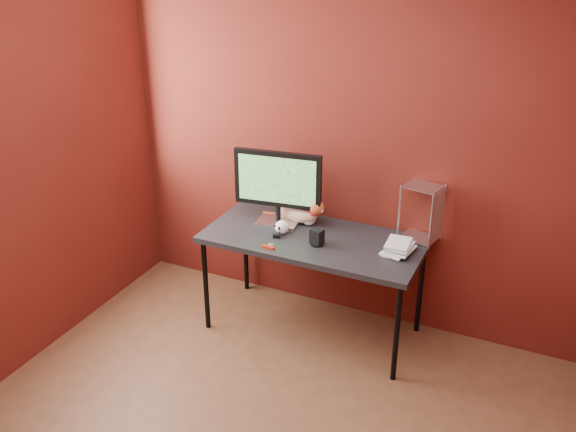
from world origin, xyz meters
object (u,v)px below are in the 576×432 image
at_px(skull_mug, 282,227).
at_px(book_stack, 393,192).
at_px(cat, 299,211).
at_px(desk, 313,244).
at_px(monitor, 278,184).
at_px(speaker, 317,238).

height_order(skull_mug, book_stack, book_stack).
bearing_deg(cat, book_stack, 3.62).
bearing_deg(desk, monitor, 163.48).
xyz_separation_m(speaker, book_stack, (0.46, 0.14, 0.36)).
distance_m(desk, skull_mug, 0.25).
distance_m(cat, skull_mug, 0.24).
bearing_deg(book_stack, desk, -175.14).
bearing_deg(book_stack, monitor, 176.60).
relative_size(desk, speaker, 13.58).
height_order(speaker, book_stack, book_stack).
xyz_separation_m(monitor, skull_mug, (0.10, -0.14, -0.25)).
height_order(cat, skull_mug, cat).
xyz_separation_m(desk, speaker, (0.06, -0.09, 0.10)).
distance_m(monitor, book_stack, 0.84).
xyz_separation_m(desk, monitor, (-0.31, 0.09, 0.35)).
height_order(monitor, book_stack, book_stack).
relative_size(monitor, cat, 1.27).
distance_m(cat, speaker, 0.38).
distance_m(skull_mug, speaker, 0.28).
distance_m(skull_mug, book_stack, 0.83).
bearing_deg(skull_mug, cat, 108.55).
bearing_deg(cat, skull_mug, -80.05).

